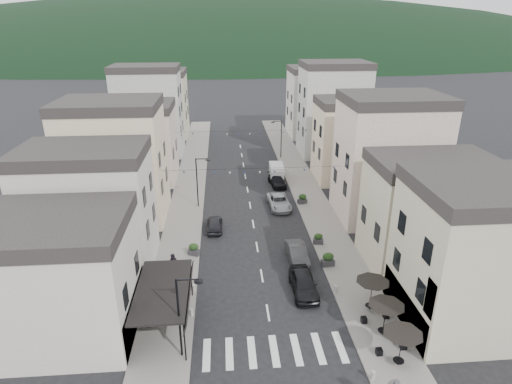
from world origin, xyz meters
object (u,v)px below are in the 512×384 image
parked_car_e (215,224)px  pedestrian_a (185,273)px  delivery_van (276,172)px  parked_car_a (304,283)px  parked_car_c (279,202)px  parked_car_b (297,254)px  pedestrian_b (174,263)px  parked_car_d (277,181)px

parked_car_e → pedestrian_a: pedestrian_a is taller
parked_car_e → delivery_van: bearing=-119.2°
delivery_van → pedestrian_a: (-10.62, -24.18, -0.04)m
parked_car_a → parked_car_c: bearing=88.7°
parked_car_a → parked_car_e: bearing=121.4°
parked_car_b → delivery_van: bearing=86.1°
pedestrian_a → pedestrian_b: 2.01m
parked_car_a → delivery_van: (1.06, 26.12, 0.24)m
parked_car_d → parked_car_c: bearing=-102.4°
pedestrian_b → parked_car_b: bearing=30.5°
delivery_van → pedestrian_a: 26.41m
delivery_van → pedestrian_b: 25.41m
delivery_van → pedestrian_b: bearing=-114.4°
parked_car_a → parked_car_c: (0.19, 16.72, -0.11)m
parked_car_a → pedestrian_b: bearing=160.8°
parked_car_b → pedestrian_a: size_ratio=2.51×
parked_car_e → parked_car_d: bearing=-123.1°
delivery_van → pedestrian_b: (-11.76, -22.52, -0.06)m
parked_car_d → pedestrian_a: (-10.43, -21.81, 0.37)m
delivery_van → pedestrian_a: size_ratio=2.57×
pedestrian_a → parked_car_b: bearing=10.7°
parked_car_d → delivery_van: delivery_van is taller
parked_car_a → pedestrian_a: 9.76m
parked_car_c → pedestrian_b: bearing=-133.4°
parked_car_b → pedestrian_b: pedestrian_b is taller
parked_car_d → delivery_van: 2.41m
parked_car_e → pedestrian_a: size_ratio=2.20×
parked_car_c → parked_car_a: bearing=-94.4°
parked_car_a → parked_car_c: parked_car_a is taller
parked_car_d → pedestrian_a: size_ratio=2.47×
parked_car_a → parked_car_e: parked_car_a is taller
parked_car_c → delivery_van: delivery_van is taller
parked_car_c → parked_car_d: bearing=80.8°
pedestrian_a → parked_car_d: bearing=59.0°
pedestrian_a → delivery_van: bearing=60.9°
parked_car_b → pedestrian_b: size_ratio=2.55×
parked_car_e → pedestrian_b: bearing=67.2°
parked_car_d → parked_car_e: bearing=-130.6°
parked_car_e → pedestrian_a: bearing=77.1°
parked_car_d → parked_car_a: bearing=-99.0°
parked_car_b → parked_car_d: bearing=86.4°
parked_car_c → parked_car_e: (-7.43, -5.12, -0.04)m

